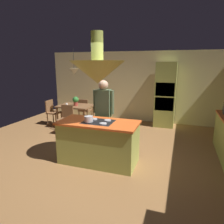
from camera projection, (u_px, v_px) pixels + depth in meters
ground at (102, 158)px, 4.71m from camera, size 8.16×8.16×0.00m
wall_back at (136, 87)px, 7.60m from camera, size 6.80×0.10×2.55m
kitchen_island at (99, 142)px, 4.42m from camera, size 1.69×0.83×0.94m
oven_tower at (165, 95)px, 6.92m from camera, size 0.66×0.62×2.17m
dining_table at (76, 108)px, 6.85m from camera, size 1.12×0.81×0.76m
person_at_island at (104, 111)px, 4.97m from camera, size 0.53×0.23×1.73m
range_hood at (98, 71)px, 4.08m from camera, size 1.10×1.10×1.00m
pendant_light_over_table at (74, 72)px, 6.57m from camera, size 0.32×0.32×0.82m
chair_facing_island at (66, 117)px, 6.31m from camera, size 0.40×0.40×0.87m
chair_by_back_wall at (84, 109)px, 7.46m from camera, size 0.40×0.40×0.87m
chair_at_corner at (52, 111)px, 7.18m from camera, size 0.40×0.40×0.87m
potted_plant_on_table at (76, 101)px, 6.73m from camera, size 0.20×0.20×0.30m
cup_on_table at (67, 105)px, 6.69m from camera, size 0.07×0.07×0.09m
cooking_pot_on_cooktop at (89, 119)px, 4.23m from camera, size 0.18×0.18×0.12m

